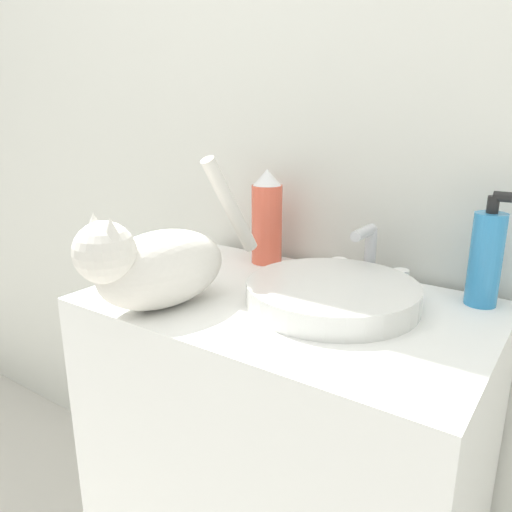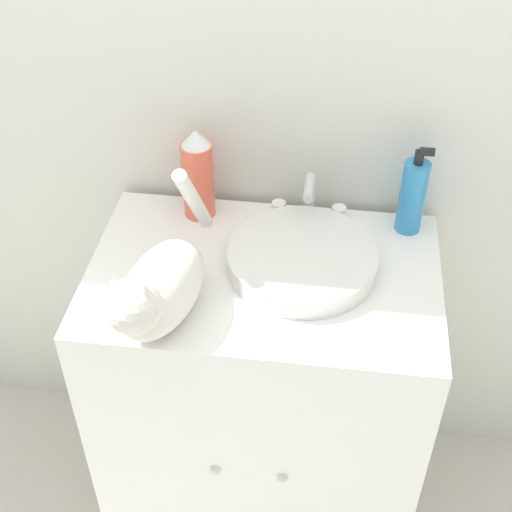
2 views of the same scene
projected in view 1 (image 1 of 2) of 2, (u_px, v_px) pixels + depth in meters
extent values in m
cube|color=silver|center=(362.00, 67.00, 1.03)|extent=(6.00, 0.05, 2.50)
cube|color=white|center=(284.00, 483.00, 1.05)|extent=(0.73, 0.48, 0.82)
cylinder|color=silver|center=(332.00, 294.00, 0.90)|extent=(0.31, 0.31, 0.04)
cylinder|color=silver|center=(370.00, 255.00, 1.03)|extent=(0.02, 0.02, 0.11)
cylinder|color=silver|center=(364.00, 233.00, 0.98)|extent=(0.02, 0.08, 0.02)
cylinder|color=white|center=(339.00, 266.00, 1.08)|extent=(0.03, 0.03, 0.03)
cylinder|color=white|center=(401.00, 278.00, 1.00)|extent=(0.03, 0.03, 0.03)
ellipsoid|color=silver|center=(163.00, 269.00, 0.89)|extent=(0.18, 0.27, 0.14)
sphere|color=silver|center=(105.00, 252.00, 0.80)|extent=(0.12, 0.12, 0.10)
cone|color=silver|center=(94.00, 225.00, 0.81)|extent=(0.04, 0.04, 0.04)
cone|color=silver|center=(111.00, 231.00, 0.77)|extent=(0.04, 0.04, 0.04)
cylinder|color=silver|center=(230.00, 206.00, 0.97)|extent=(0.06, 0.13, 0.20)
cylinder|color=#338CCC|center=(485.00, 260.00, 0.89)|extent=(0.06, 0.06, 0.17)
cylinder|color=black|center=(493.00, 205.00, 0.86)|extent=(0.02, 0.02, 0.03)
cylinder|color=black|center=(503.00, 197.00, 0.85)|extent=(0.03, 0.02, 0.02)
cylinder|color=#EF6047|center=(267.00, 224.00, 1.14)|extent=(0.07, 0.07, 0.18)
cone|color=white|center=(267.00, 177.00, 1.11)|extent=(0.06, 0.06, 0.04)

